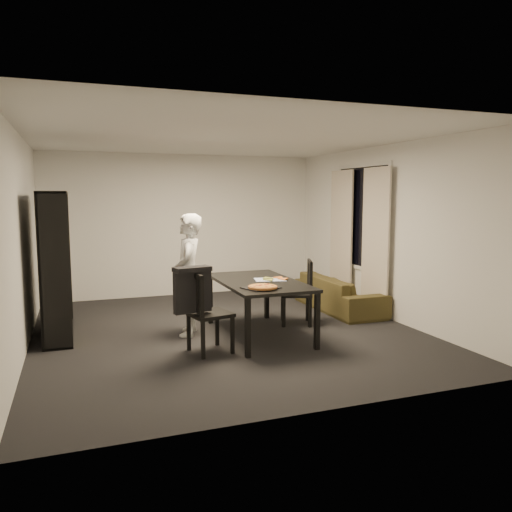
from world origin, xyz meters
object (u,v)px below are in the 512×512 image
object	(u,v)px
chair_right	(302,288)
baking_tray	(261,288)
dining_table	(259,286)
chair_left	(203,307)
sofa	(339,293)
person	(188,275)
bookshelf	(56,264)
pepperoni_pizza	(263,287)

from	to	relation	value
chair_right	baking_tray	distance (m)	1.30
dining_table	chair_right	distance (m)	0.87
dining_table	chair_left	distance (m)	1.02
baking_tray	sofa	distance (m)	2.46
dining_table	sofa	xyz separation A→B (m)	(1.75, 0.96, -0.40)
chair_right	sofa	size ratio (longest dim) A/B	0.50
person	chair_right	bearing A→B (deg)	105.76
baking_tray	bookshelf	bearing A→B (deg)	148.07
chair_left	pepperoni_pizza	distance (m)	0.75
pepperoni_pizza	baking_tray	bearing A→B (deg)	91.49
chair_left	person	distance (m)	0.90
chair_right	person	xyz separation A→B (m)	(-1.66, 0.03, 0.28)
person	sofa	world-z (taller)	person
chair_left	chair_right	bearing A→B (deg)	-75.92
chair_right	chair_left	bearing A→B (deg)	-42.74
dining_table	chair_right	size ratio (longest dim) A/B	1.89
person	pepperoni_pizza	xyz separation A→B (m)	(0.70, -0.94, -0.05)
bookshelf	chair_right	size ratio (longest dim) A/B	2.04
chair_right	baking_tray	xyz separation A→B (m)	(-0.96, -0.85, 0.21)
baking_tray	sofa	world-z (taller)	baking_tray
sofa	pepperoni_pizza	bearing A→B (deg)	128.75
person	baking_tray	xyz separation A→B (m)	(0.70, -0.88, -0.07)
chair_left	pepperoni_pizza	world-z (taller)	chair_left
bookshelf	dining_table	bearing A→B (deg)	-20.61
pepperoni_pizza	chair_left	bearing A→B (deg)	173.93
chair_right	sofa	distance (m)	1.17
person	baking_tray	size ratio (longest dim) A/B	4.03
sofa	chair_left	bearing A→B (deg)	119.02
bookshelf	sofa	xyz separation A→B (m)	(4.25, 0.02, -0.68)
bookshelf	chair_right	distance (m)	3.37
chair_right	pepperoni_pizza	size ratio (longest dim) A/B	2.66
chair_left	sofa	xyz separation A→B (m)	(2.63, 1.46, -0.28)
chair_right	dining_table	bearing A→B (deg)	-46.49
baking_tray	chair_left	bearing A→B (deg)	178.67
person	pepperoni_pizza	size ratio (longest dim) A/B	4.61
chair_left	person	bearing A→B (deg)	-13.42
sofa	bookshelf	bearing A→B (deg)	90.27
bookshelf	baking_tray	world-z (taller)	bookshelf
baking_tray	sofa	bearing A→B (deg)	37.62
dining_table	baking_tray	size ratio (longest dim) A/B	4.41
baking_tray	sofa	xyz separation A→B (m)	(1.91, 1.48, -0.47)
bookshelf	pepperoni_pizza	bearing A→B (deg)	-32.95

